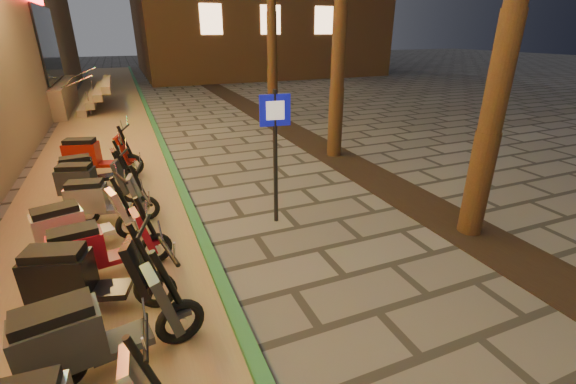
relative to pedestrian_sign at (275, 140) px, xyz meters
name	(u,v)px	position (x,y,z in m)	size (l,w,h in m)	color
ground	(357,383)	(-0.55, -3.74, -1.59)	(120.00, 120.00, 0.00)	#474442
parking_strip	(104,151)	(-3.15, 6.26, -1.58)	(3.40, 60.00, 0.01)	#8C7251
green_curb	(162,144)	(-1.45, 6.26, -1.54)	(0.18, 60.00, 0.10)	#266738
planting_strip	(373,177)	(3.05, 1.26, -1.58)	(1.20, 40.00, 0.02)	black
pedestrian_sign	(275,140)	(0.00, 0.00, 0.00)	(0.54, 0.11, 2.45)	black
scooter_5	(93,333)	(-2.97, -2.61, -1.03)	(1.83, 0.79, 1.29)	black
scooter_6	(83,277)	(-3.13, -1.48, -1.04)	(1.76, 0.91, 1.25)	black
scooter_7	(98,248)	(-3.00, -0.74, -1.08)	(1.64, 0.69, 1.15)	black
scooter_8	(78,225)	(-3.31, 0.14, -1.08)	(1.66, 0.85, 1.17)	black
scooter_9	(102,199)	(-2.99, 1.15, -1.10)	(1.59, 0.72, 1.12)	black
scooter_10	(90,182)	(-3.23, 2.17, -1.08)	(1.63, 0.84, 1.16)	black
scooter_11	(90,171)	(-3.28, 2.97, -1.10)	(1.58, 0.59, 1.11)	black
scooter_12	(94,155)	(-3.21, 3.95, -1.04)	(1.79, 0.91, 1.26)	black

